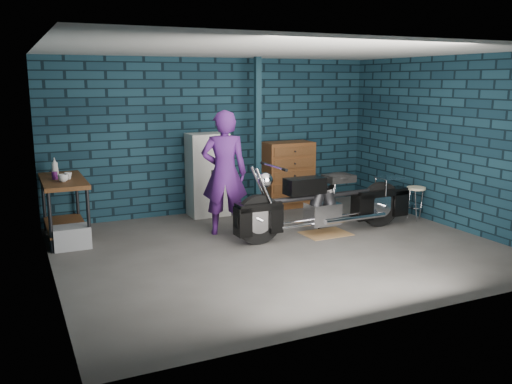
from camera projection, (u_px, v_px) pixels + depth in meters
ground at (281, 248)px, 7.61m from camera, size 6.00×6.00×0.00m
room_walls at (264, 110)px, 7.72m from camera, size 6.02×5.01×2.71m
support_post at (258, 138)px, 9.30m from camera, size 0.10×0.10×2.70m
workbench at (65, 209)px, 7.98m from camera, size 0.60×1.40×0.91m
drip_mat at (326, 234)px, 8.33m from camera, size 0.72×0.55×0.01m
motorcycle at (327, 198)px, 8.21m from camera, size 2.59×0.76×1.14m
person at (224, 173)px, 8.16m from camera, size 0.80×0.66×1.89m
storage_bin at (72, 237)px, 7.60m from camera, size 0.50×0.36×0.31m
locker at (208, 175)px, 9.34m from camera, size 0.67×0.48×1.43m
tool_chest at (288, 175)px, 10.01m from camera, size 0.90×0.50×1.21m
shop_stool at (415, 204)px, 9.10m from camera, size 0.34×0.34×0.56m
cup_a at (63, 178)px, 7.63m from camera, size 0.17×0.17×0.11m
cup_b at (68, 176)px, 7.84m from camera, size 0.13×0.13×0.10m
mug_purple at (55, 176)px, 7.82m from camera, size 0.10×0.10×0.11m
bottle at (55, 166)px, 8.17m from camera, size 0.12×0.12×0.26m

